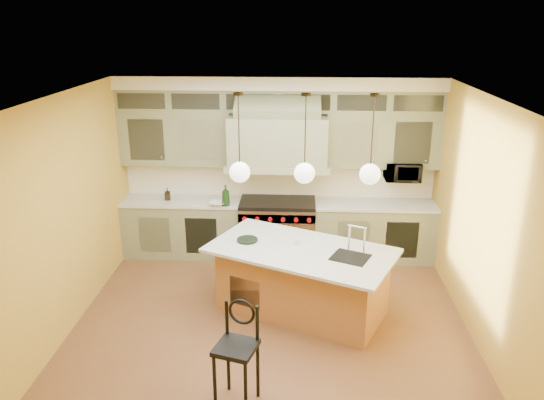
# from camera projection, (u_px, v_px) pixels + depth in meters

# --- Properties ---
(floor) EXTENTS (5.00, 5.00, 0.00)m
(floor) POSITION_uv_depth(u_px,v_px,m) (270.00, 327.00, 6.74)
(floor) COLOR brown
(floor) RESTS_ON ground
(ceiling) EXTENTS (5.00, 5.00, 0.00)m
(ceiling) POSITION_uv_depth(u_px,v_px,m) (270.00, 98.00, 5.78)
(ceiling) COLOR white
(ceiling) RESTS_ON wall_back
(wall_back) EXTENTS (5.00, 0.00, 5.00)m
(wall_back) POSITION_uv_depth(u_px,v_px,m) (279.00, 165.00, 8.62)
(wall_back) COLOR gold
(wall_back) RESTS_ON ground
(wall_front) EXTENTS (5.00, 0.00, 5.00)m
(wall_front) POSITION_uv_depth(u_px,v_px,m) (251.00, 346.00, 3.90)
(wall_front) COLOR gold
(wall_front) RESTS_ON ground
(wall_left) EXTENTS (0.00, 5.00, 5.00)m
(wall_left) POSITION_uv_depth(u_px,v_px,m) (63.00, 217.00, 6.39)
(wall_left) COLOR gold
(wall_left) RESTS_ON ground
(wall_right) EXTENTS (0.00, 5.00, 5.00)m
(wall_right) POSITION_uv_depth(u_px,v_px,m) (485.00, 226.00, 6.14)
(wall_right) COLOR gold
(wall_right) RESTS_ON ground
(back_cabinetry) EXTENTS (5.00, 0.77, 2.90)m
(back_cabinetry) POSITION_uv_depth(u_px,v_px,m) (278.00, 171.00, 8.37)
(back_cabinetry) COLOR gray
(back_cabinetry) RESTS_ON floor
(range) EXTENTS (1.20, 0.74, 0.96)m
(range) POSITION_uv_depth(u_px,v_px,m) (278.00, 228.00, 8.60)
(range) COLOR silver
(range) RESTS_ON floor
(kitchen_island) EXTENTS (2.64, 2.10, 1.35)m
(kitchen_island) POSITION_uv_depth(u_px,v_px,m) (303.00, 279.00, 6.98)
(kitchen_island) COLOR #A7693B
(kitchen_island) RESTS_ON floor
(counter_stool) EXTENTS (0.48, 0.48, 1.11)m
(counter_stool) POSITION_uv_depth(u_px,v_px,m) (237.00, 348.00, 5.25)
(counter_stool) COLOR black
(counter_stool) RESTS_ON floor
(microwave) EXTENTS (0.54, 0.37, 0.30)m
(microwave) POSITION_uv_depth(u_px,v_px,m) (402.00, 171.00, 8.29)
(microwave) COLOR black
(microwave) RESTS_ON back_cabinetry
(oil_bottle_a) EXTENTS (0.13, 0.14, 0.33)m
(oil_bottle_a) POSITION_uv_depth(u_px,v_px,m) (226.00, 196.00, 8.23)
(oil_bottle_a) COLOR black
(oil_bottle_a) RESTS_ON back_cabinetry
(oil_bottle_b) EXTENTS (0.10, 0.10, 0.20)m
(oil_bottle_b) POSITION_uv_depth(u_px,v_px,m) (167.00, 194.00, 8.52)
(oil_bottle_b) COLOR black
(oil_bottle_b) RESTS_ON back_cabinetry
(fruit_bowl) EXTENTS (0.27, 0.27, 0.06)m
(fruit_bowl) POSITION_uv_depth(u_px,v_px,m) (217.00, 204.00, 8.28)
(fruit_bowl) COLOR white
(fruit_bowl) RESTS_ON back_cabinetry
(cup) EXTENTS (0.10, 0.10, 0.08)m
(cup) POSITION_uv_depth(u_px,v_px,m) (298.00, 241.00, 6.93)
(cup) COLOR white
(cup) RESTS_ON kitchen_island
(pendant_left) EXTENTS (0.26, 0.26, 1.11)m
(pendant_left) POSITION_uv_depth(u_px,v_px,m) (240.00, 170.00, 6.54)
(pendant_left) COLOR #2D2319
(pendant_left) RESTS_ON ceiling
(pendant_center) EXTENTS (0.26, 0.26, 1.11)m
(pendant_center) POSITION_uv_depth(u_px,v_px,m) (304.00, 171.00, 6.50)
(pendant_center) COLOR #2D2319
(pendant_center) RESTS_ON ceiling
(pendant_right) EXTENTS (0.26, 0.26, 1.11)m
(pendant_right) POSITION_uv_depth(u_px,v_px,m) (370.00, 172.00, 6.46)
(pendant_right) COLOR #2D2319
(pendant_right) RESTS_ON ceiling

